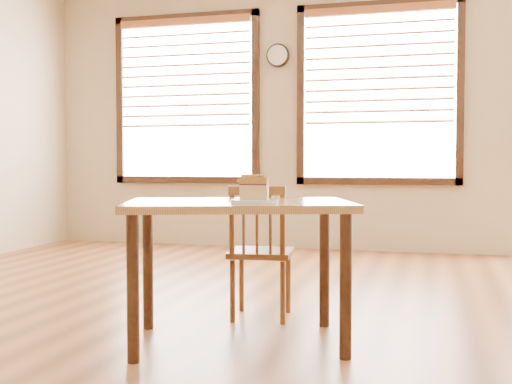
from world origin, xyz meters
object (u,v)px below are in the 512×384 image
wall_clock (278,55)px  cafe_table_main (238,221)px  plate (254,202)px  cafe_chair_main (260,251)px  cake_slice (254,187)px

wall_clock → cafe_table_main: bearing=-79.6°
wall_clock → plate: size_ratio=1.12×
cafe_chair_main → cake_slice: size_ratio=5.32×
cafe_chair_main → cake_slice: cake_slice is taller
cafe_chair_main → plate: 0.80m
cafe_table_main → cake_slice: 0.28m
wall_clock → cafe_chair_main: bearing=-78.3°
cake_slice → plate: bearing=36.2°
wall_clock → cafe_table_main: 4.11m
cake_slice → cafe_chair_main: bearing=95.4°
wall_clock → cake_slice: size_ratio=1.68×
cafe_table_main → cafe_chair_main: cafe_chair_main is taller
cafe_chair_main → plate: size_ratio=3.53×
wall_clock → plate: (0.83, -3.93, -1.39)m
cake_slice → cafe_table_main: bearing=121.4°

